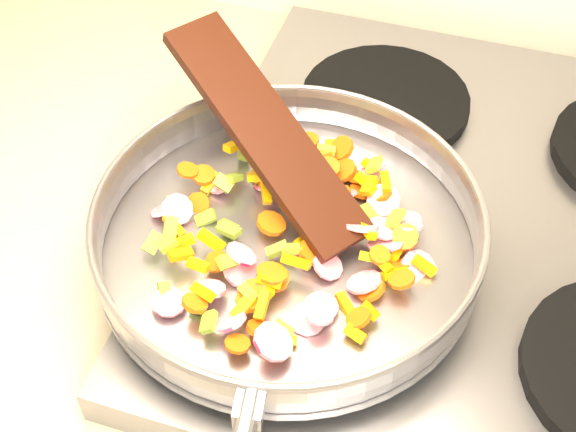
% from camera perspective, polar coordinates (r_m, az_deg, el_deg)
% --- Properties ---
extents(cooktop, '(0.60, 0.60, 0.04)m').
position_cam_1_polar(cooktop, '(0.84, 13.90, -1.34)').
color(cooktop, '#939399').
rests_on(cooktop, counter_top).
extents(grate_fl, '(0.19, 0.19, 0.02)m').
position_cam_1_polar(grate_fl, '(0.73, 1.92, -5.34)').
color(grate_fl, black).
rests_on(grate_fl, cooktop).
extents(grate_bl, '(0.19, 0.19, 0.02)m').
position_cam_1_polar(grate_bl, '(0.92, 6.93, 8.13)').
color(grate_bl, black).
rests_on(grate_bl, cooktop).
extents(saute_pan, '(0.39, 0.56, 0.05)m').
position_cam_1_polar(saute_pan, '(0.73, -0.03, -0.99)').
color(saute_pan, '#9E9EA5').
rests_on(saute_pan, grate_fl).
extents(vegetable_heap, '(0.28, 0.28, 0.05)m').
position_cam_1_polar(vegetable_heap, '(0.74, 0.84, -1.03)').
color(vegetable_heap, '#E49E05').
rests_on(vegetable_heap, saute_pan).
extents(wooden_spatula, '(0.24, 0.20, 0.11)m').
position_cam_1_polar(wooden_spatula, '(0.76, -1.56, 6.01)').
color(wooden_spatula, black).
rests_on(wooden_spatula, saute_pan).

